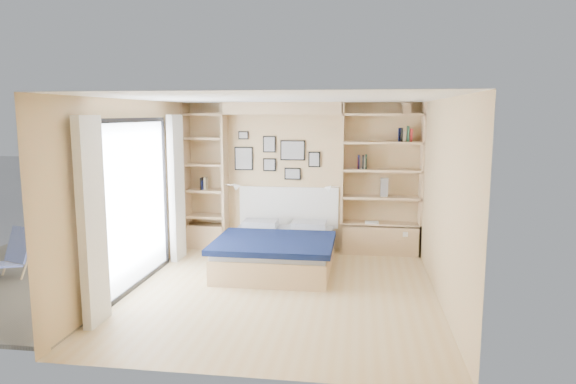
# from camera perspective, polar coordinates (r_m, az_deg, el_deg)

# --- Properties ---
(ground) EXTENTS (4.50, 4.50, 0.00)m
(ground) POSITION_cam_1_polar(r_m,az_deg,el_deg) (6.87, -0.71, -10.98)
(ground) COLOR #D2B47F
(ground) RESTS_ON ground
(room_shell) EXTENTS (4.50, 4.50, 4.50)m
(room_shell) POSITION_cam_1_polar(r_m,az_deg,el_deg) (8.13, -1.78, -0.06)
(room_shell) COLOR tan
(room_shell) RESTS_ON ground
(bed) EXTENTS (1.71, 2.24, 1.07)m
(bed) POSITION_cam_1_polar(r_m,az_deg,el_deg) (7.82, -1.14, -6.42)
(bed) COLOR tan
(bed) RESTS_ON ground
(photo_gallery) EXTENTS (1.48, 0.02, 0.82)m
(photo_gallery) POSITION_cam_1_polar(r_m,az_deg,el_deg) (8.77, -1.44, 4.05)
(photo_gallery) COLOR black
(photo_gallery) RESTS_ON ground
(reading_lamps) EXTENTS (1.92, 0.12, 0.15)m
(reading_lamps) POSITION_cam_1_polar(r_m,az_deg,el_deg) (8.58, -0.67, 0.56)
(reading_lamps) COLOR silver
(reading_lamps) RESTS_ON ground
(shelf_decor) EXTENTS (3.53, 0.23, 2.03)m
(shelf_decor) POSITION_cam_1_polar(r_m,az_deg,el_deg) (8.49, 8.96, 4.39)
(shelf_decor) COLOR #A51E1E
(shelf_decor) RESTS_ON ground
(deck) EXTENTS (3.20, 4.00, 0.05)m
(deck) POSITION_cam_1_polar(r_m,az_deg,el_deg) (8.21, -26.73, -8.64)
(deck) COLOR #736855
(deck) RESTS_ON ground
(deck_chair) EXTENTS (0.65, 0.83, 0.74)m
(deck_chair) POSITION_cam_1_polar(r_m,az_deg,el_deg) (8.22, -28.72, -6.22)
(deck_chair) COLOR tan
(deck_chair) RESTS_ON ground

